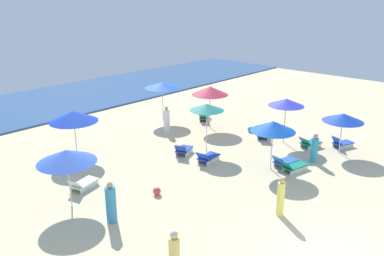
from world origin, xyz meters
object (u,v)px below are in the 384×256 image
Objects in this scene: beachgoer_3 at (314,149)px; umbrella_6 at (286,102)px; lounge_chair_3_0 at (205,117)px; lounge_chair_5_1 at (285,161)px; umbrella_7 at (73,116)px; beachgoer_1 at (167,120)px; lounge_chair_5_0 at (294,166)px; beach_ball_1 at (157,191)px; umbrella_4 at (207,107)px; lounge_chair_6_1 at (263,134)px; umbrella_1 at (66,156)px; lounge_chair_4_0 at (184,150)px; umbrella_0 at (162,85)px; lounge_chair_2_0 at (342,143)px; beachgoer_4 at (281,197)px; lounge_chair_1_0 at (83,184)px; lounge_chair_4_1 at (208,157)px; beach_ball_2 at (267,127)px; umbrella_2 at (343,118)px; lounge_chair_6_0 at (310,143)px; beach_ball_0 at (250,129)px; umbrella_3 at (210,91)px; umbrella_5 at (273,126)px.

umbrella_6 is at bearing 71.67° from beachgoer_3.
lounge_chair_3_0 is 8.48m from lounge_chair_5_1.
umbrella_6 is at bearing -36.48° from umbrella_7.
umbrella_6 is 1.57× the size of beachgoer_1.
lounge_chair_5_0 is 6.90m from beach_ball_1.
umbrella_4 is 4.52m from lounge_chair_6_1.
umbrella_1 is 1.82× the size of lounge_chair_4_0.
umbrella_0 is 11.93m from umbrella_1.
lounge_chair_2_0 is at bearing -18.80° from beachgoer_1.
beachgoer_4 is at bearing 143.62° from lounge_chair_4_0.
umbrella_0 reaches higher than umbrella_6.
umbrella_4 is 1.66× the size of beachgoer_4.
beachgoer_4 reaches higher than lounge_chair_3_0.
lounge_chair_5_1 is 1.76m from beachgoer_3.
lounge_chair_4_1 is at bearing -125.22° from lounge_chair_1_0.
lounge_chair_4_0 is at bearing 171.76° from beach_ball_2.
lounge_chair_3_0 reaches higher than beach_ball_1.
lounge_chair_6_1 is at bearing 100.49° from umbrella_2.
umbrella_6 is at bearing -47.43° from lounge_chair_5_1.
lounge_chair_4_1 is 7.17m from umbrella_7.
umbrella_1 reaches higher than lounge_chair_3_0.
lounge_chair_4_0 reaches higher than lounge_chair_5_0.
lounge_chair_6_0 is at bearing 101.24° from umbrella_2.
beachgoer_1 is (-4.87, 9.10, 0.52)m from lounge_chair_2_0.
lounge_chair_2_0 is at bearing -43.96° from umbrella_4.
lounge_chair_2_0 reaches higher than lounge_chair_4_0.
lounge_chair_3_0 is at bearing 17.12° from lounge_chair_6_0.
umbrella_1 is 12.06m from beachgoer_3.
lounge_chair_2_0 is at bearing -18.09° from beach_ball_1.
umbrella_1 is 1.71× the size of lounge_chair_6_1.
lounge_chair_2_0 is 1.82m from lounge_chair_6_0.
lounge_chair_6_0 is at bearing -63.64° from lounge_chair_5_0.
beach_ball_0 is at bearing 16.48° from lounge_chair_6_0.
lounge_chair_2_0 is (12.64, -6.35, 0.01)m from lounge_chair_1_0.
umbrella_3 is at bearing 95.76° from beachgoer_3.
beach_ball_2 is at bearing -119.45° from lounge_chair_4_0.
beachgoer_3 is 8.52m from beach_ball_1.
umbrella_4 reaches higher than umbrella_2.
umbrella_4 is at bearing 101.02° from beachgoer_4.
umbrella_5 is at bearing 73.71° from beachgoer_4.
umbrella_5 is at bearing -85.78° from umbrella_4.
beachgoer_1 is at bearing 48.66° from lounge_chair_2_0.
umbrella_3 is 9.09× the size of beach_ball_2.
lounge_chair_5_0 is 4.38m from beachgoer_4.
beachgoer_1 is at bearing 112.70° from umbrella_2.
lounge_chair_1_0 is at bearing 174.64° from beach_ball_0.
umbrella_6 is at bearing -95.05° from beach_ball_0.
umbrella_1 is at bearing 165.61° from beachgoer_3.
umbrella_2 is 6.58× the size of beach_ball_1.
umbrella_5 reaches higher than beach_ball_2.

